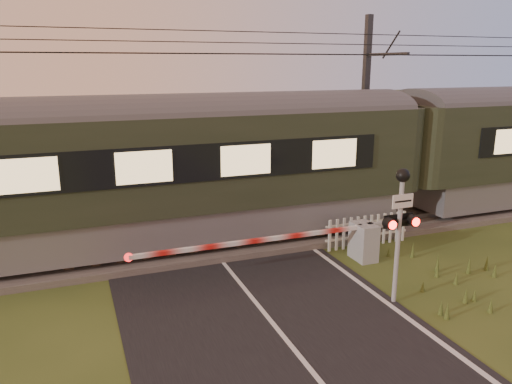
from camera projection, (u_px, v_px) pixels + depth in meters
name	position (u px, v px, depth m)	size (l,w,h in m)	color
ground	(301.00, 359.00, 9.11)	(160.00, 160.00, 0.00)	#2E4119
road	(308.00, 365.00, 8.90)	(6.00, 140.00, 0.03)	black
track_bed	(207.00, 241.00, 14.97)	(140.00, 3.40, 0.39)	#47423D
overhead_wires	(202.00, 45.00, 13.56)	(120.00, 0.62, 0.62)	black
train	(398.00, 153.00, 16.70)	(44.09, 3.04, 4.11)	slate
boom_gate	(351.00, 241.00, 13.48)	(7.30, 0.79, 1.05)	gray
crossing_signal	(400.00, 212.00, 10.77)	(0.79, 0.34, 3.09)	gray
picket_fence	(368.00, 230.00, 14.66)	(2.75, 0.08, 0.94)	silver
catenary_mast	(366.00, 109.00, 18.43)	(0.22, 2.46, 6.93)	#2D2D30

